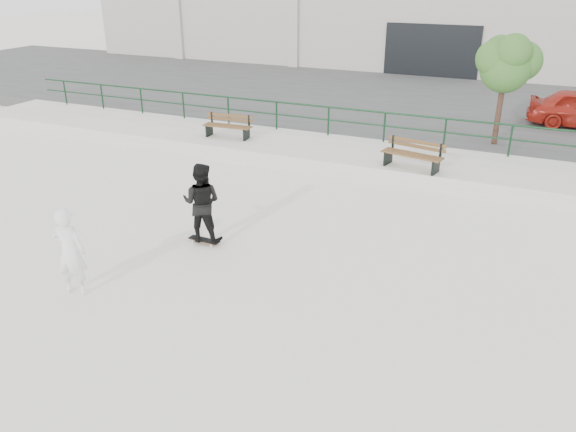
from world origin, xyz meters
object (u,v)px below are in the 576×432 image
at_px(bench_left, 228,126).
at_px(bench_right, 413,155).
at_px(seated_skater, 70,252).
at_px(skateboard, 204,240).
at_px(tree, 507,61).
at_px(standing_skater, 202,202).

relative_size(bench_left, bench_right, 0.93).
bearing_deg(bench_right, seated_skater, -106.43).
relative_size(skateboard, seated_skater, 0.43).
bearing_deg(skateboard, bench_left, 117.04).
xyz_separation_m(bench_right, tree, (2.01, 3.64, 2.29)).
distance_m(skateboard, seated_skater, 3.24).
relative_size(bench_right, standing_skater, 1.00).
height_order(standing_skater, seated_skater, standing_skater).
bearing_deg(seated_skater, standing_skater, -123.60).
relative_size(standing_skater, seated_skater, 1.03).
bearing_deg(skateboard, tree, 61.96).
xyz_separation_m(bench_left, tree, (8.59, 2.93, 2.31)).
bearing_deg(bench_left, bench_right, -10.40).
relative_size(skateboard, standing_skater, 0.42).
xyz_separation_m(bench_right, standing_skater, (-3.57, -5.85, 0.12)).
bearing_deg(skateboard, standing_skater, 65.80).
relative_size(tree, skateboard, 4.57).
xyz_separation_m(standing_skater, seated_skater, (-1.18, -2.91, -0.12)).
height_order(bench_left, seated_skater, seated_skater).
distance_m(tree, skateboard, 11.45).
xyz_separation_m(tree, standing_skater, (-5.57, -9.50, -2.17)).
bearing_deg(bench_left, standing_skater, -69.56).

